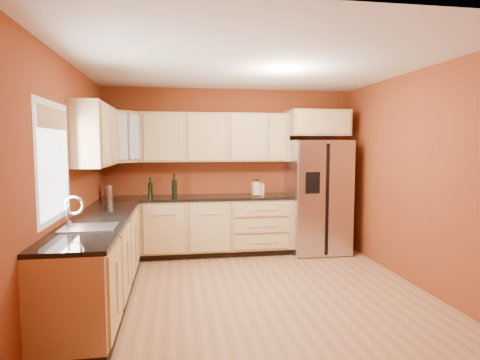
# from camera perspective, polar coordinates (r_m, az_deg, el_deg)

# --- Properties ---
(floor) EXTENTS (4.00, 4.00, 0.00)m
(floor) POSITION_cam_1_polar(r_m,az_deg,el_deg) (4.83, 1.88, -15.69)
(floor) COLOR #98653B
(floor) RESTS_ON ground
(ceiling) EXTENTS (4.00, 4.00, 0.00)m
(ceiling) POSITION_cam_1_polar(r_m,az_deg,el_deg) (4.61, 1.98, 16.18)
(ceiling) COLOR silver
(ceiling) RESTS_ON wall_back
(wall_back) EXTENTS (4.00, 0.04, 2.60)m
(wall_back) POSITION_cam_1_polar(r_m,az_deg,el_deg) (6.51, -1.41, 1.42)
(wall_back) COLOR maroon
(wall_back) RESTS_ON floor
(wall_front) EXTENTS (4.00, 0.04, 2.60)m
(wall_front) POSITION_cam_1_polar(r_m,az_deg,el_deg) (2.61, 10.28, -4.02)
(wall_front) COLOR maroon
(wall_front) RESTS_ON floor
(wall_left) EXTENTS (0.04, 4.00, 2.60)m
(wall_left) POSITION_cam_1_polar(r_m,az_deg,el_deg) (4.60, -23.35, -0.48)
(wall_left) COLOR maroon
(wall_left) RESTS_ON floor
(wall_right) EXTENTS (0.04, 4.00, 2.60)m
(wall_right) POSITION_cam_1_polar(r_m,az_deg,el_deg) (5.29, 23.71, 0.17)
(wall_right) COLOR maroon
(wall_right) RESTS_ON floor
(base_cabinets_back) EXTENTS (2.90, 0.60, 0.88)m
(base_cabinets_back) POSITION_cam_1_polar(r_m,az_deg,el_deg) (6.27, -6.04, -6.67)
(base_cabinets_back) COLOR #A4784F
(base_cabinets_back) RESTS_ON floor
(base_cabinets_left) EXTENTS (0.60, 2.80, 0.88)m
(base_cabinets_left) POSITION_cam_1_polar(r_m,az_deg,el_deg) (4.69, -19.36, -10.95)
(base_cabinets_left) COLOR #A4784F
(base_cabinets_left) RESTS_ON floor
(countertop_back) EXTENTS (2.90, 0.62, 0.04)m
(countertop_back) POSITION_cam_1_polar(r_m,az_deg,el_deg) (6.19, -6.08, -2.52)
(countertop_back) COLOR black
(countertop_back) RESTS_ON base_cabinets_back
(countertop_left) EXTENTS (0.62, 2.80, 0.04)m
(countertop_left) POSITION_cam_1_polar(r_m,az_deg,el_deg) (4.59, -19.40, -5.42)
(countertop_left) COLOR black
(countertop_left) RESTS_ON base_cabinets_left
(upper_cabinets_back) EXTENTS (2.30, 0.33, 0.75)m
(upper_cabinets_back) POSITION_cam_1_polar(r_m,az_deg,el_deg) (6.30, -3.48, 6.07)
(upper_cabinets_back) COLOR #A4784F
(upper_cabinets_back) RESTS_ON wall_back
(upper_cabinets_left) EXTENTS (0.33, 1.35, 0.75)m
(upper_cabinets_left) POSITION_cam_1_polar(r_m,az_deg,el_deg) (5.25, -19.83, 6.00)
(upper_cabinets_left) COLOR #A4784F
(upper_cabinets_left) RESTS_ON wall_left
(corner_upper_cabinet) EXTENTS (0.67, 0.67, 0.75)m
(corner_upper_cabinet) POSITION_cam_1_polar(r_m,az_deg,el_deg) (6.16, -16.66, 5.89)
(corner_upper_cabinet) COLOR #A4784F
(corner_upper_cabinet) RESTS_ON wall_back
(over_fridge_cabinet) EXTENTS (0.92, 0.60, 0.40)m
(over_fridge_cabinet) POSITION_cam_1_polar(r_m,az_deg,el_deg) (6.53, 10.88, 7.93)
(over_fridge_cabinet) COLOR #A4784F
(over_fridge_cabinet) RESTS_ON wall_back
(refrigerator) EXTENTS (0.90, 0.75, 1.78)m
(refrigerator) POSITION_cam_1_polar(r_m,az_deg,el_deg) (6.50, 10.94, -2.30)
(refrigerator) COLOR silver
(refrigerator) RESTS_ON floor
(window) EXTENTS (0.03, 0.90, 1.00)m
(window) POSITION_cam_1_polar(r_m,az_deg,el_deg) (4.10, -24.92, 2.35)
(window) COLOR white
(window) RESTS_ON wall_left
(sink_faucet) EXTENTS (0.50, 0.42, 0.30)m
(sink_faucet) POSITION_cam_1_polar(r_m,az_deg,el_deg) (4.07, -20.74, -4.31)
(sink_faucet) COLOR white
(sink_faucet) RESTS_ON countertop_left
(canister_left) EXTENTS (0.15, 0.15, 0.20)m
(canister_left) POSITION_cam_1_polar(r_m,az_deg,el_deg) (6.23, -18.12, -1.59)
(canister_left) COLOR silver
(canister_left) RESTS_ON countertop_back
(canister_right) EXTENTS (0.14, 0.14, 0.19)m
(canister_right) POSITION_cam_1_polar(r_m,az_deg,el_deg) (6.24, -18.09, -1.59)
(canister_right) COLOR silver
(canister_right) RESTS_ON countertop_back
(wine_bottle_a) EXTENTS (0.09, 0.09, 0.31)m
(wine_bottle_a) POSITION_cam_1_polar(r_m,az_deg,el_deg) (6.16, -12.64, -1.01)
(wine_bottle_a) COLOR black
(wine_bottle_a) RESTS_ON countertop_back
(wine_bottle_b) EXTENTS (0.10, 0.10, 0.36)m
(wine_bottle_b) POSITION_cam_1_polar(r_m,az_deg,el_deg) (6.09, -9.32, -0.78)
(wine_bottle_b) COLOR black
(wine_bottle_b) RESTS_ON countertop_back
(knife_block) EXTENTS (0.12, 0.12, 0.21)m
(knife_block) POSITION_cam_1_polar(r_m,az_deg,el_deg) (6.25, 2.25, -1.25)
(knife_block) COLOR tan
(knife_block) RESTS_ON countertop_back
(soap_dispenser) EXTENTS (0.08, 0.08, 0.19)m
(soap_dispenser) POSITION_cam_1_polar(r_m,az_deg,el_deg) (6.35, 3.18, -1.24)
(soap_dispenser) COLOR silver
(soap_dispenser) RESTS_ON countertop_back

